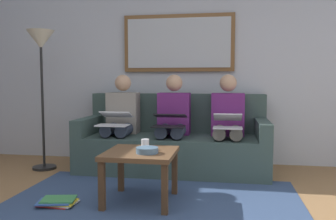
{
  "coord_description": "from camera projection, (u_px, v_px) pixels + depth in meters",
  "views": [
    {
      "loc": [
        -0.64,
        2.05,
        1.07
      ],
      "look_at": [
        0.0,
        -1.7,
        0.75
      ],
      "focal_mm": 37.75,
      "sensor_mm": 36.0,
      "label": 1
    }
  ],
  "objects": [
    {
      "name": "laptop_black",
      "position": [
        170.0,
        120.0,
        3.93
      ],
      "size": [
        0.36,
        0.33,
        0.14
      ],
      "color": "black"
    },
    {
      "name": "person_left",
      "position": [
        228.0,
        120.0,
        4.07
      ],
      "size": [
        0.38,
        0.58,
        1.14
      ],
      "color": "#66236B",
      "rests_on": "couch"
    },
    {
      "name": "framed_mirror",
      "position": [
        178.0,
        43.0,
        4.54
      ],
      "size": [
        1.43,
        0.05,
        0.73
      ],
      "color": "brown"
    },
    {
      "name": "magazine_stack",
      "position": [
        58.0,
        202.0,
        3.03
      ],
      "size": [
        0.34,
        0.29,
        0.05
      ],
      "color": "red",
      "rests_on": "ground_plane"
    },
    {
      "name": "bowl",
      "position": [
        147.0,
        150.0,
        2.99
      ],
      "size": [
        0.19,
        0.19,
        0.05
      ],
      "primitive_type": "cylinder",
      "color": "slate",
      "rests_on": "coffee_table"
    },
    {
      "name": "person_right",
      "position": [
        121.0,
        118.0,
        4.28
      ],
      "size": [
        0.38,
        0.58,
        1.14
      ],
      "color": "gray",
      "rests_on": "couch"
    },
    {
      "name": "couch",
      "position": [
        174.0,
        143.0,
        4.27
      ],
      "size": [
        2.2,
        0.9,
        0.9
      ],
      "color": "#384C47",
      "rests_on": "ground_plane"
    },
    {
      "name": "laptop_white",
      "position": [
        115.0,
        119.0,
        4.05
      ],
      "size": [
        0.36,
        0.36,
        0.16
      ],
      "color": "white"
    },
    {
      "name": "cup",
      "position": [
        145.0,
        144.0,
        3.17
      ],
      "size": [
        0.07,
        0.07,
        0.09
      ],
      "primitive_type": "cylinder",
      "color": "silver",
      "rests_on": "coffee_table"
    },
    {
      "name": "coffee_table",
      "position": [
        141.0,
        159.0,
        3.08
      ],
      "size": [
        0.6,
        0.6,
        0.45
      ],
      "color": "brown",
      "rests_on": "ground_plane"
    },
    {
      "name": "person_middle",
      "position": [
        173.0,
        119.0,
        4.17
      ],
      "size": [
        0.38,
        0.58,
        1.14
      ],
      "color": "#66236B",
      "rests_on": "couch"
    },
    {
      "name": "laptop_silver",
      "position": [
        228.0,
        122.0,
        3.83
      ],
      "size": [
        0.31,
        0.34,
        0.15
      ],
      "color": "silver"
    },
    {
      "name": "standing_lamp",
      "position": [
        41.0,
        55.0,
        4.17
      ],
      "size": [
        0.32,
        0.32,
        1.66
      ],
      "color": "black",
      "rests_on": "ground_plane"
    },
    {
      "name": "wall_rear",
      "position": [
        179.0,
        63.0,
        4.66
      ],
      "size": [
        6.0,
        0.12,
        2.6
      ],
      "primitive_type": "cube",
      "color": "#B7BCC6",
      "rests_on": "ground_plane"
    },
    {
      "name": "area_rug",
      "position": [
        152.0,
        204.0,
        3.05
      ],
      "size": [
        2.6,
        1.8,
        0.01
      ],
      "primitive_type": "cube",
      "color": "#33476B",
      "rests_on": "ground_plane"
    }
  ]
}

